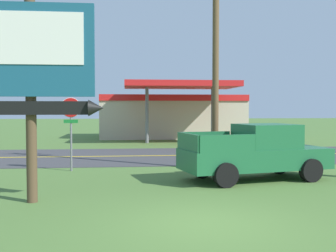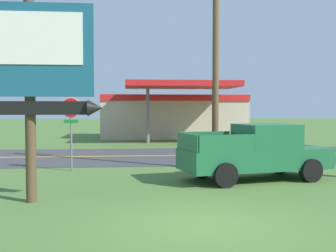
{
  "view_description": "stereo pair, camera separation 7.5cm",
  "coord_description": "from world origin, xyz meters",
  "px_view_note": "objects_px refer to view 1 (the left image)",
  "views": [
    {
      "loc": [
        -1.7,
        -8.95,
        2.54
      ],
      "look_at": [
        0.0,
        8.0,
        1.8
      ],
      "focal_mm": 44.9,
      "sensor_mm": 36.0,
      "label": 1
    },
    {
      "loc": [
        -1.62,
        -8.95,
        2.54
      ],
      "look_at": [
        0.0,
        8.0,
        1.8
      ],
      "focal_mm": 44.9,
      "sensor_mm": 36.0,
      "label": 2
    }
  ],
  "objects_px": {
    "gas_station": "(172,115)",
    "pickup_green_parked_on_lawn": "(257,153)",
    "utility_pole": "(216,40)",
    "stop_sign": "(71,121)",
    "motel_sign": "(32,65)"
  },
  "relations": [
    {
      "from": "motel_sign",
      "to": "utility_pole",
      "type": "height_order",
      "value": "utility_pole"
    },
    {
      "from": "pickup_green_parked_on_lawn",
      "to": "stop_sign",
      "type": "bearing_deg",
      "value": 158.17
    },
    {
      "from": "stop_sign",
      "to": "pickup_green_parked_on_lawn",
      "type": "relative_size",
      "value": 0.54
    },
    {
      "from": "utility_pole",
      "to": "pickup_green_parked_on_lawn",
      "type": "bearing_deg",
      "value": -69.6
    },
    {
      "from": "motel_sign",
      "to": "pickup_green_parked_on_lawn",
      "type": "relative_size",
      "value": 1.01
    },
    {
      "from": "utility_pole",
      "to": "pickup_green_parked_on_lawn",
      "type": "distance_m",
      "value": 5.09
    },
    {
      "from": "gas_station",
      "to": "pickup_green_parked_on_lawn",
      "type": "distance_m",
      "value": 21.47
    },
    {
      "from": "stop_sign",
      "to": "motel_sign",
      "type": "bearing_deg",
      "value": -92.67
    },
    {
      "from": "motel_sign",
      "to": "stop_sign",
      "type": "distance_m",
      "value": 5.93
    },
    {
      "from": "gas_station",
      "to": "pickup_green_parked_on_lawn",
      "type": "bearing_deg",
      "value": -88.21
    },
    {
      "from": "motel_sign",
      "to": "gas_station",
      "type": "distance_m",
      "value": 25.3
    },
    {
      "from": "gas_station",
      "to": "pickup_green_parked_on_lawn",
      "type": "height_order",
      "value": "gas_station"
    },
    {
      "from": "motel_sign",
      "to": "gas_station",
      "type": "xyz_separation_m",
      "value": [
        6.36,
        24.42,
        -1.71
      ]
    },
    {
      "from": "stop_sign",
      "to": "utility_pole",
      "type": "height_order",
      "value": "utility_pole"
    },
    {
      "from": "motel_sign",
      "to": "pickup_green_parked_on_lawn",
      "type": "height_order",
      "value": "motel_sign"
    }
  ]
}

